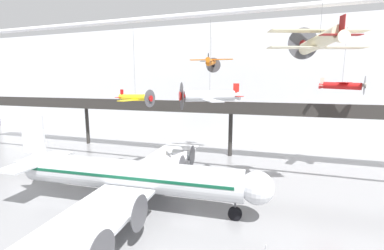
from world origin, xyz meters
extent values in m
cube|color=silver|center=(0.00, 42.15, 12.45)|extent=(140.00, 3.00, 24.89)
cube|color=#2D2B28|center=(0.00, 29.75, 8.16)|extent=(110.00, 3.20, 0.90)
cube|color=#2D2B28|center=(0.00, 28.21, 9.16)|extent=(110.00, 0.12, 1.10)
cylinder|color=#2D2B28|center=(-30.25, 30.71, 3.85)|extent=(0.70, 0.70, 7.71)
cylinder|color=#2D2B28|center=(0.00, 30.71, 3.85)|extent=(0.70, 0.70, 7.71)
cylinder|color=silver|center=(0.00, 16.32, 20.32)|extent=(120.00, 0.60, 0.60)
cylinder|color=silver|center=(-6.55, 8.65, 3.41)|extent=(23.22, 4.57, 3.10)
sphere|color=silver|center=(6.07, 9.46, 3.41)|extent=(3.03, 3.03, 3.03)
cone|color=silver|center=(-19.31, 7.83, 3.65)|extent=(4.20, 3.10, 2.85)
cube|color=#0F4C33|center=(-6.55, 8.65, 3.72)|extent=(21.62, 4.53, 0.28)
cube|color=silver|center=(-6.32, 17.61, 2.72)|extent=(6.30, 15.07, 0.28)
cube|color=silver|center=(-5.17, -0.20, 2.72)|extent=(6.30, 15.07, 0.28)
cylinder|color=silver|center=(-4.50, 14.47, 2.77)|extent=(2.77, 1.65, 1.49)
cylinder|color=#4C4C51|center=(-3.03, 14.57, 2.77)|extent=(0.24, 2.82, 2.82)
cylinder|color=silver|center=(-4.82, 19.48, 2.77)|extent=(2.77, 1.65, 1.49)
cylinder|color=#4C4C51|center=(-3.35, 19.57, 2.77)|extent=(0.24, 2.82, 2.82)
cylinder|color=silver|center=(-3.77, 3.14, 2.77)|extent=(2.77, 1.65, 1.49)
cylinder|color=#4C4C51|center=(-2.30, 3.23, 2.77)|extent=(0.24, 2.82, 2.82)
cylinder|color=silver|center=(-3.45, -1.87, 2.77)|extent=(2.77, 1.65, 1.49)
cube|color=silver|center=(-18.08, 7.91, 7.13)|extent=(2.96, 0.39, 4.33)
cube|color=silver|center=(-17.77, 7.93, 4.03)|extent=(3.46, 8.22, 0.20)
cylinder|color=#4C4C51|center=(4.16, 9.34, 1.26)|extent=(0.20, 0.20, 1.21)
cylinder|color=black|center=(4.16, 9.34, 0.65)|extent=(1.32, 0.46, 1.30)
cylinder|color=#4C4C51|center=(-6.44, 11.14, 1.26)|extent=(0.20, 0.20, 1.21)
cylinder|color=black|center=(-6.44, 11.14, 0.65)|extent=(1.32, 0.46, 1.30)
cylinder|color=#4C4C51|center=(-6.12, 6.20, 1.26)|extent=(0.20, 0.20, 1.21)
cylinder|color=black|center=(-6.12, 6.20, 0.65)|extent=(1.32, 0.46, 1.30)
cylinder|color=beige|center=(10.90, 14.57, 16.54)|extent=(3.31, 6.32, 1.83)
cone|color=maroon|center=(9.81, 17.61, 16.84)|extent=(1.43, 1.35, 1.15)
cylinder|color=#4C4C51|center=(9.73, 17.83, 16.86)|extent=(3.14, 1.16, 3.32)
cone|color=beige|center=(11.91, 11.74, 16.27)|extent=(1.61, 2.01, 1.23)
cube|color=beige|center=(10.77, 14.92, 17.56)|extent=(9.28, 4.55, 0.10)
cube|color=beige|center=(10.77, 14.92, 16.03)|extent=(9.28, 4.55, 0.10)
cube|color=maroon|center=(12.03, 11.39, 17.31)|extent=(0.31, 0.73, 1.53)
cube|color=maroon|center=(12.03, 11.39, 16.54)|extent=(3.38, 1.83, 0.06)
cylinder|color=slate|center=(10.90, 14.57, 18.60)|extent=(0.04, 0.04, 2.84)
cylinder|color=orange|center=(-3.23, 29.09, 16.03)|extent=(1.37, 4.84, 1.48)
cone|color=black|center=(-3.44, 31.55, 15.76)|extent=(0.94, 0.85, 0.88)
cylinder|color=#4C4C51|center=(-3.46, 31.72, 15.74)|extent=(2.53, 0.25, 2.53)
cone|color=orange|center=(-3.04, 26.81, 16.28)|extent=(0.94, 1.41, 0.96)
cube|color=orange|center=(-3.26, 29.38, 16.49)|extent=(7.17, 1.74, 0.10)
cube|color=black|center=(-3.02, 26.53, 16.62)|extent=(0.11, 0.58, 1.17)
cube|color=black|center=(-3.02, 26.53, 16.03)|extent=(2.57, 0.79, 0.06)
cylinder|color=slate|center=(-3.23, 29.09, 18.27)|extent=(0.04, 0.04, 3.50)
cylinder|color=silver|center=(-0.35, 17.09, 11.12)|extent=(5.93, 4.08, 1.32)
cone|color=red|center=(-3.13, 15.53, 11.15)|extent=(1.43, 1.48, 1.13)
cylinder|color=#4C4C51|center=(-3.32, 15.42, 11.15)|extent=(1.64, 2.88, 3.28)
cone|color=silver|center=(2.24, 18.54, 11.09)|extent=(1.96, 1.74, 1.09)
cube|color=silver|center=(-0.67, 16.91, 10.74)|extent=(5.79, 8.74, 0.10)
cube|color=red|center=(2.56, 18.72, 11.88)|extent=(0.68, 0.42, 1.51)
cube|color=red|center=(2.56, 18.72, 11.12)|extent=(2.25, 3.22, 0.06)
cylinder|color=slate|center=(-0.35, 17.09, 15.80)|extent=(0.04, 0.04, 8.11)
cylinder|color=yellow|center=(-10.69, 17.41, 10.75)|extent=(4.37, 1.55, 0.98)
cone|color=red|center=(-8.48, 17.06, 10.70)|extent=(0.82, 0.90, 0.80)
cylinder|color=#4C4C51|center=(-8.33, 17.04, 10.69)|extent=(0.40, 2.27, 2.30)
cone|color=yellow|center=(-12.74, 17.74, 10.79)|extent=(1.26, 0.92, 0.78)
cube|color=yellow|center=(-10.43, 17.37, 10.48)|extent=(2.04, 6.53, 0.10)
cube|color=red|center=(-13.00, 17.78, 11.28)|extent=(0.52, 0.14, 1.06)
cube|color=red|center=(-13.00, 17.78, 10.75)|extent=(0.88, 2.35, 0.06)
cylinder|color=slate|center=(-10.69, 17.41, 15.51)|extent=(0.04, 0.04, 8.65)
cylinder|color=red|center=(15.67, 26.68, 12.30)|extent=(4.63, 2.43, 1.11)
cone|color=silver|center=(17.92, 25.87, 12.38)|extent=(1.00, 1.05, 0.85)
cylinder|color=#4C4C51|center=(18.08, 25.82, 12.39)|extent=(0.86, 2.32, 2.45)
cone|color=red|center=(13.58, 27.42, 12.22)|extent=(1.45, 1.18, 0.85)
cube|color=red|center=(15.93, 26.58, 12.75)|extent=(3.37, 6.86, 0.10)
cube|color=silver|center=(13.32, 27.52, 12.86)|extent=(0.54, 0.24, 1.13)
cube|color=silver|center=(13.32, 27.52, 12.30)|extent=(1.35, 2.50, 0.06)
cylinder|color=slate|center=(15.67, 26.68, 16.34)|extent=(0.04, 0.04, 7.15)
sphere|color=#B2B5BA|center=(7.11, 4.74, 1.03)|extent=(0.10, 0.10, 0.10)
camera|label=1|loc=(7.27, -13.02, 12.68)|focal=24.00mm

